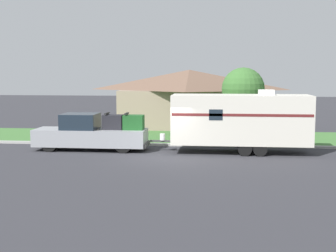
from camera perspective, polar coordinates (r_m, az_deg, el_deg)
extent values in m
plane|color=#2D2D33|center=(23.87, -0.30, -3.86)|extent=(120.00, 120.00, 0.00)
cube|color=#999993|center=(27.53, 0.56, -2.30)|extent=(80.00, 0.30, 0.14)
cube|color=#3D6B33|center=(31.13, 1.20, -1.36)|extent=(80.00, 7.00, 0.03)
cube|color=gray|center=(37.15, 2.60, 2.19)|extent=(10.37, 6.36, 2.94)
pyramid|color=brown|center=(37.04, 2.62, 5.66)|extent=(11.20, 6.87, 1.56)
cube|color=#4C3828|center=(34.05, 2.28, 1.08)|extent=(1.00, 0.06, 2.10)
cylinder|color=black|center=(26.36, -14.27, -2.07)|extent=(0.90, 0.28, 0.90)
cylinder|color=black|center=(27.80, -13.16, -1.60)|extent=(0.90, 0.28, 0.90)
cylinder|color=black|center=(25.24, -5.50, -2.28)|extent=(0.90, 0.28, 0.90)
cylinder|color=black|center=(26.74, -4.84, -1.77)|extent=(0.90, 0.28, 0.90)
cube|color=gray|center=(26.76, -11.98, -1.31)|extent=(3.71, 1.91, 0.93)
cube|color=#19232D|center=(26.46, -10.65, 0.57)|extent=(1.93, 1.76, 0.85)
cube|color=gray|center=(25.98, -5.45, -1.44)|extent=(2.50, 1.91, 0.93)
cube|color=#333333|center=(25.80, -2.59, -2.25)|extent=(0.12, 1.72, 0.20)
cube|color=black|center=(25.98, -6.65, 0.47)|extent=(1.15, 0.80, 0.80)
cube|color=black|center=(26.02, -7.46, 1.53)|extent=(0.10, 0.88, 0.08)
cube|color=#194C1E|center=(25.76, -4.27, 0.45)|extent=(1.15, 0.80, 0.80)
cube|color=black|center=(25.79, -5.08, 1.52)|extent=(0.10, 0.88, 0.08)
cylinder|color=black|center=(24.55, 9.35, -2.81)|extent=(0.71, 0.22, 0.71)
cylinder|color=black|center=(26.57, 9.10, -2.09)|extent=(0.71, 0.22, 0.71)
cylinder|color=black|center=(24.61, 11.17, -2.83)|extent=(0.71, 0.22, 0.71)
cylinder|color=black|center=(26.62, 10.78, -2.11)|extent=(0.71, 0.22, 0.71)
cube|color=beige|center=(25.36, 8.84, 0.83)|extent=(7.34, 2.33, 2.61)
cube|color=#5B1E1E|center=(24.17, 8.99, 1.32)|extent=(7.19, 0.01, 0.14)
cube|color=#383838|center=(25.66, -0.81, -1.84)|extent=(1.23, 0.12, 0.10)
cylinder|color=silver|center=(25.62, -0.68, -1.34)|extent=(0.28, 0.28, 0.36)
cube|color=silver|center=(25.36, 11.89, 4.04)|extent=(0.80, 0.68, 0.28)
cube|color=#19232D|center=(24.13, 5.85, 1.36)|extent=(0.70, 0.01, 0.56)
cylinder|color=brown|center=(28.01, 9.83, -1.23)|extent=(0.09, 0.09, 1.12)
cube|color=black|center=(27.93, 9.86, 0.12)|extent=(0.48, 0.20, 0.22)
cylinder|color=brown|center=(31.43, 9.08, 0.59)|extent=(0.24, 0.24, 2.16)
sphere|color=#38662D|center=(31.28, 9.15, 4.49)|extent=(2.82, 2.82, 2.82)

